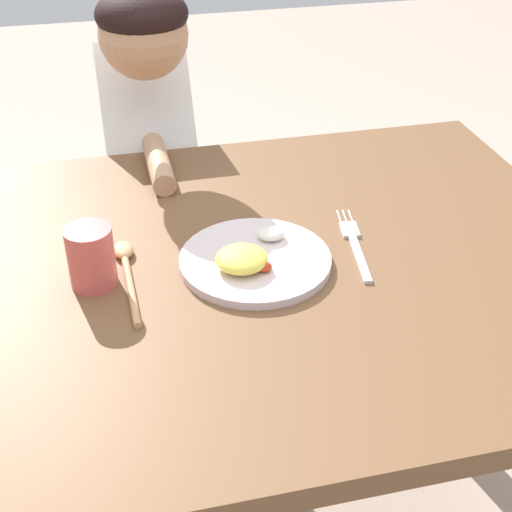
# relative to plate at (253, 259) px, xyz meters

# --- Properties ---
(dining_table) EXTENTS (1.40, 0.92, 0.70)m
(dining_table) POSITION_rel_plate_xyz_m (-0.10, 0.01, -0.10)
(dining_table) COLOR brown
(dining_table) RESTS_ON ground_plane
(plate) EXTENTS (0.25, 0.25, 0.04)m
(plate) POSITION_rel_plate_xyz_m (0.00, 0.00, 0.00)
(plate) COLOR silver
(plate) RESTS_ON dining_table
(fork) EXTENTS (0.05, 0.23, 0.01)m
(fork) POSITION_rel_plate_xyz_m (0.18, 0.02, -0.01)
(fork) COLOR silver
(fork) RESTS_ON dining_table
(spoon) EXTENTS (0.03, 0.23, 0.02)m
(spoon) POSITION_rel_plate_xyz_m (-0.20, 0.03, -0.00)
(spoon) COLOR tan
(spoon) RESTS_ON dining_table
(drinking_cup) EXTENTS (0.07, 0.07, 0.10)m
(drinking_cup) POSITION_rel_plate_xyz_m (-0.25, 0.01, 0.04)
(drinking_cup) COLOR #DB5B55
(drinking_cup) RESTS_ON dining_table
(person) EXTENTS (0.19, 0.45, 1.04)m
(person) POSITION_rel_plate_xyz_m (-0.11, 0.57, -0.14)
(person) COLOR #374465
(person) RESTS_ON ground_plane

